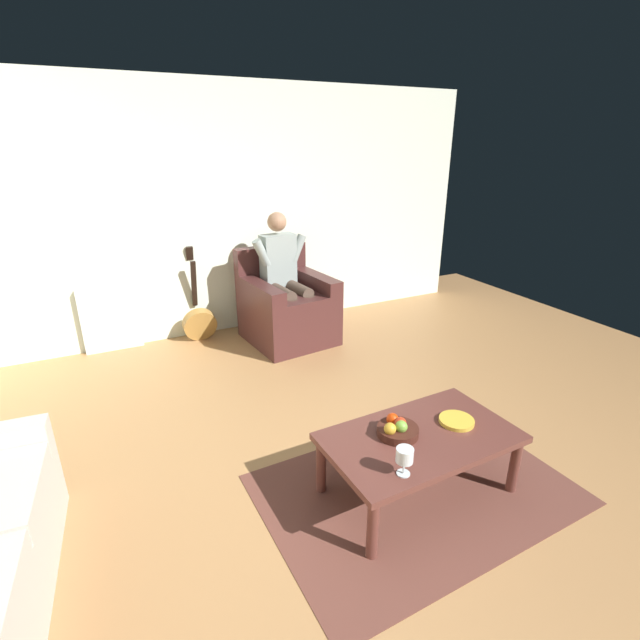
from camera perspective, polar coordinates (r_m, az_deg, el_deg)
ground_plane at (r=2.86m, az=9.71°, el=-22.72°), size 7.58×7.58×0.00m
wall_back at (r=5.03m, az=-11.40°, el=12.78°), size 5.78×0.06×2.53m
rug at (r=3.04m, az=11.67°, el=-19.72°), size 1.85×1.30×0.01m
armchair at (r=4.83m, az=-4.12°, el=1.43°), size 0.88×0.93×0.94m
person_seated at (r=4.74m, az=-4.37°, el=5.59°), size 0.61×0.62×1.31m
coffee_table at (r=2.83m, az=12.20°, el=-14.49°), size 1.13×0.67×0.39m
guitar at (r=5.01m, az=-14.63°, el=-0.05°), size 0.34×0.29×0.97m
radiator at (r=5.02m, az=-24.35°, el=0.13°), size 0.54×0.06×0.66m
wine_glass_near at (r=2.45m, az=10.36°, el=-16.21°), size 0.09×0.09×0.15m
fruit_bowl at (r=2.76m, az=9.47°, el=-13.07°), size 0.24×0.24×0.11m
decorative_dish at (r=2.95m, az=16.45°, el=-11.80°), size 0.21×0.21×0.02m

